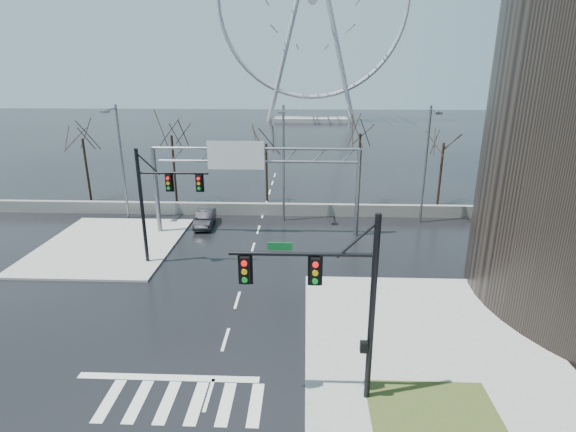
{
  "coord_description": "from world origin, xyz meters",
  "views": [
    {
      "loc": [
        3.9,
        -19.2,
        12.92
      ],
      "look_at": [
        2.82,
        7.67,
        4.0
      ],
      "focal_mm": 28.0,
      "sensor_mm": 36.0,
      "label": 1
    }
  ],
  "objects_px": {
    "signal_mast_far": "(158,196)",
    "sign_gantry": "(251,172)",
    "car": "(205,218)",
    "ferris_wheel": "(312,8)",
    "signal_mast_near": "(337,293)"
  },
  "relations": [
    {
      "from": "signal_mast_near",
      "to": "ferris_wheel",
      "type": "bearing_deg",
      "value": 90.08
    },
    {
      "from": "ferris_wheel",
      "to": "signal_mast_near",
      "type": "bearing_deg",
      "value": -89.92
    },
    {
      "from": "signal_mast_near",
      "to": "car",
      "type": "xyz_separation_m",
      "value": [
        -9.8,
        20.81,
        -4.21
      ]
    },
    {
      "from": "car",
      "to": "ferris_wheel",
      "type": "bearing_deg",
      "value": 79.48
    },
    {
      "from": "signal_mast_near",
      "to": "sign_gantry",
      "type": "distance_m",
      "value": 19.79
    },
    {
      "from": "sign_gantry",
      "to": "car",
      "type": "height_order",
      "value": "sign_gantry"
    },
    {
      "from": "ferris_wheel",
      "to": "signal_mast_far",
      "type": "bearing_deg",
      "value": -97.2
    },
    {
      "from": "ferris_wheel",
      "to": "car",
      "type": "xyz_separation_m",
      "value": [
        -9.66,
        -78.23,
        -25.47
      ]
    },
    {
      "from": "signal_mast_near",
      "to": "sign_gantry",
      "type": "height_order",
      "value": "signal_mast_near"
    },
    {
      "from": "signal_mast_near",
      "to": "sign_gantry",
      "type": "xyz_separation_m",
      "value": [
        -5.52,
        19.0,
        0.31
      ]
    },
    {
      "from": "signal_mast_far",
      "to": "ferris_wheel",
      "type": "bearing_deg",
      "value": 82.8
    },
    {
      "from": "signal_mast_far",
      "to": "car",
      "type": "bearing_deg",
      "value": 81.24
    },
    {
      "from": "sign_gantry",
      "to": "ferris_wheel",
      "type": "height_order",
      "value": "ferris_wheel"
    },
    {
      "from": "signal_mast_far",
      "to": "sign_gantry",
      "type": "height_order",
      "value": "signal_mast_far"
    },
    {
      "from": "sign_gantry",
      "to": "ferris_wheel",
      "type": "distance_m",
      "value": 82.91
    }
  ]
}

